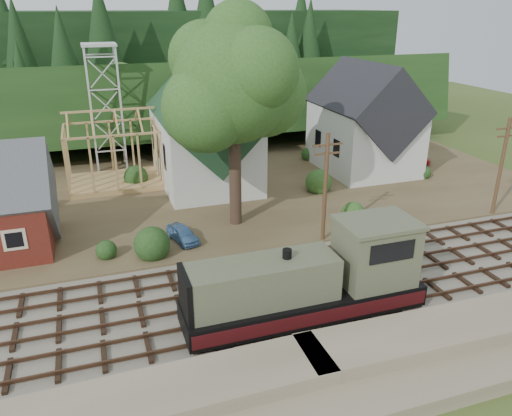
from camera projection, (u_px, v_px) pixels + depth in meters
name	position (u px, v px, depth m)	size (l,w,h in m)	color
ground	(252.00, 297.00, 28.95)	(140.00, 140.00, 0.00)	#384C1E
embankment	(314.00, 399.00, 21.49)	(64.00, 5.00, 1.60)	#7F7259
railroad_bed	(252.00, 296.00, 28.92)	(64.00, 11.00, 0.16)	#726B5B
village_flat	(189.00, 193.00, 44.68)	(64.00, 26.00, 0.30)	brown
hillside	(152.00, 134.00, 65.79)	(70.00, 28.00, 8.00)	#1E3F19
ridge	(138.00, 111.00, 79.82)	(80.00, 20.00, 12.00)	black
church	(204.00, 132.00, 44.85)	(8.40, 15.17, 13.00)	silver
farmhouse	(365.00, 124.00, 49.14)	(8.40, 10.80, 10.60)	silver
timber_frame	(113.00, 153.00, 45.23)	(8.20, 6.20, 6.99)	tan
lattice_tower	(101.00, 69.00, 47.94)	(3.20, 3.20, 12.12)	silver
big_tree	(236.00, 91.00, 34.59)	(10.90, 8.40, 14.70)	#38281E
telegraph_pole_near	(325.00, 187.00, 33.99)	(2.20, 0.28, 8.00)	#4C331E
telegraph_pole_far	(501.00, 166.00, 38.46)	(2.20, 0.28, 8.00)	#4C331E
locomotive	(314.00, 282.00, 26.19)	(12.83, 3.21, 5.11)	black
car_blue	(183.00, 234.00, 35.00)	(1.32, 3.28, 1.12)	#5480B4
car_red	(412.00, 159.00, 52.15)	(1.75, 3.80, 1.06)	#B6160E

